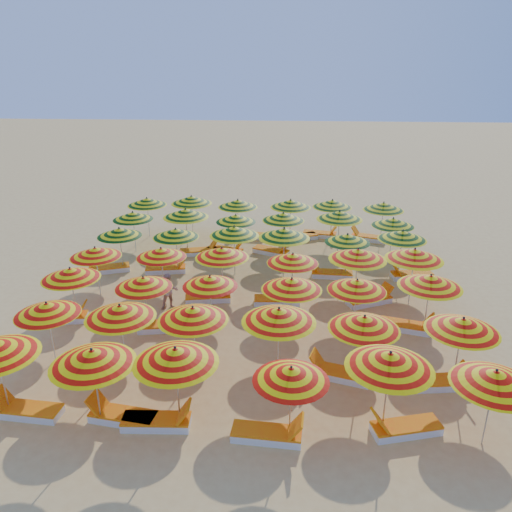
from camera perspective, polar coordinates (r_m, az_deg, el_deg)
name	(u,v)px	position (r m, az deg, el deg)	size (l,w,h in m)	color
ground	(255,299)	(19.22, -0.11, -4.99)	(120.00, 120.00, 0.00)	#E3B764
umbrella_1	(92,357)	(12.81, -18.20, -10.95)	(2.58, 2.58, 2.20)	silver
umbrella_2	(176,356)	(12.37, -9.18, -11.19)	(2.27, 2.27, 2.22)	silver
umbrella_3	(291,374)	(12.04, 4.03, -13.33)	(2.03, 2.03, 1.95)	silver
umbrella_4	(390,361)	(12.42, 15.05, -11.47)	(2.32, 2.32, 2.24)	silver
umbrella_5	(495,378)	(12.83, 25.67, -12.49)	(2.03, 2.03, 2.11)	silver
umbrella_6	(47,309)	(15.92, -22.77, -5.59)	(2.05, 2.05, 2.02)	silver
umbrella_7	(120,312)	(14.81, -15.27, -6.15)	(2.35, 2.35, 2.15)	silver
umbrella_8	(193,314)	(14.30, -7.22, -6.57)	(2.46, 2.46, 2.15)	silver
umbrella_9	(279,315)	(13.97, 2.64, -6.79)	(2.60, 2.60, 2.23)	silver
umbrella_10	(364,323)	(14.12, 12.28, -7.46)	(2.43, 2.43, 2.11)	silver
umbrella_11	(463,325)	(14.77, 22.55, -7.29)	(2.02, 2.02, 2.13)	silver
umbrella_12	(70,274)	(17.99, -20.45, -1.89)	(2.23, 2.23, 2.10)	silver
umbrella_13	(144,282)	(16.81, -12.73, -2.97)	(1.91, 1.91, 2.01)	silver
umbrella_14	(210,281)	(16.64, -5.28, -2.90)	(1.92, 1.92, 1.96)	silver
umbrella_15	(292,284)	(16.12, 4.11, -3.23)	(2.54, 2.54, 2.10)	silver
umbrella_16	(357,285)	(16.44, 11.47, -3.30)	(1.94, 1.94, 2.05)	silver
umbrella_17	(430,281)	(17.05, 19.31, -2.75)	(2.09, 2.09, 2.19)	silver
umbrella_18	(95,252)	(19.79, -17.89, 0.41)	(1.93, 1.93, 2.05)	silver
umbrella_19	(161,253)	(19.19, -10.78, 0.36)	(2.08, 2.08, 2.02)	silver
umbrella_20	(222,253)	(18.59, -3.91, 0.38)	(2.61, 2.61, 2.15)	silver
umbrella_21	(293,258)	(18.33, 4.22, -0.29)	(2.43, 2.43, 2.03)	silver
umbrella_22	(358,254)	(18.51, 11.56, 0.18)	(2.42, 2.42, 2.25)	silver
umbrella_23	(414,254)	(19.05, 17.66, 0.17)	(2.40, 2.40, 2.24)	silver
umbrella_24	(119,232)	(21.95, -15.35, 2.64)	(2.09, 2.09, 2.00)	silver
umbrella_25	(176,233)	(21.17, -9.16, 2.61)	(2.37, 2.37, 2.06)	silver
umbrella_26	(234,231)	(20.76, -2.51, 2.86)	(2.26, 2.26, 2.21)	silver
umbrella_27	(284,233)	(20.41, 3.24, 2.62)	(2.62, 2.62, 2.25)	silver
umbrella_28	(348,238)	(20.83, 10.42, 1.99)	(2.37, 2.37, 1.98)	silver
umbrella_29	(402,235)	(21.35, 16.39, 2.31)	(2.61, 2.61, 2.12)	silver
umbrella_30	(133,216)	(24.13, -13.90, 4.47)	(2.18, 2.18, 2.00)	silver
umbrella_31	(186,213)	(23.35, -8.05, 4.88)	(2.47, 2.47, 2.24)	silver
umbrella_32	(236,218)	(23.18, -2.31, 4.32)	(2.08, 2.08, 1.96)	silver
umbrella_33	(283,217)	(23.09, 3.14, 4.51)	(2.02, 2.02, 2.08)	silver
umbrella_34	(340,215)	(23.14, 9.54, 4.62)	(2.75, 2.75, 2.23)	silver
umbrella_35	(393,222)	(23.28, 15.40, 3.76)	(2.19, 2.19, 2.02)	silver
umbrella_36	(147,202)	(26.07, -12.35, 6.09)	(2.54, 2.54, 2.11)	silver
umbrella_37	(191,200)	(25.70, -7.39, 6.38)	(2.76, 2.76, 2.21)	silver
umbrella_38	(238,203)	(25.16, -2.09, 6.02)	(2.36, 2.36, 2.11)	silver
umbrella_39	(291,204)	(25.00, 3.99, 5.99)	(2.58, 2.58, 2.16)	silver
umbrella_40	(332,204)	(25.46, 8.72, 5.95)	(2.50, 2.50, 2.10)	silver
umbrella_41	(384,206)	(25.36, 14.37, 5.52)	(2.46, 2.46, 2.13)	silver
lounger_0	(27,410)	(14.73, -24.73, -15.71)	(1.77, 0.71, 0.69)	white
lounger_1	(122,416)	(13.74, -15.09, -17.21)	(1.80, 0.84, 0.69)	white
lounger_2	(158,421)	(13.38, -11.11, -18.04)	(1.76, 0.66, 0.69)	white
lounger_3	(269,434)	(12.81, 1.45, -19.64)	(1.77, 0.70, 0.69)	white
lounger_4	(404,428)	(13.47, 16.59, -18.30)	(1.82, 1.00, 0.69)	white
lounger_5	(338,373)	(14.98, 9.41, -13.06)	(1.83, 1.05, 0.69)	white
lounger_6	(437,382)	(15.31, 20.03, -13.39)	(1.80, 0.82, 0.69)	white
lounger_7	(63,317)	(18.92, -21.15, -6.52)	(1.80, 0.83, 0.69)	white
lounger_8	(165,326)	(17.40, -10.37, -7.85)	(1.80, 0.85, 0.69)	white
lounger_9	(407,326)	(17.86, 16.89, -7.67)	(1.82, 1.01, 0.69)	white
lounger_10	(209,297)	(19.15, -5.37, -4.69)	(1.81, 0.88, 0.69)	white
lounger_11	(278,300)	(18.86, 2.56, -5.05)	(1.76, 0.68, 0.69)	white
lounger_12	(370,300)	(19.35, 12.91, -4.89)	(1.82, 1.24, 0.69)	white
lounger_13	(108,268)	(22.54, -16.54, -1.37)	(1.83, 1.16, 0.69)	white
lounger_14	(167,269)	(21.92, -10.15, -1.44)	(1.81, 0.89, 0.69)	white
lounger_15	(331,274)	(21.33, 8.55, -2.00)	(1.76, 0.66, 0.69)	white
lounger_16	(411,275)	(21.97, 17.26, -2.06)	(1.80, 0.86, 0.69)	white
lounger_17	(200,251)	(23.69, -6.47, 0.55)	(1.82, 1.01, 0.69)	white
lounger_18	(226,250)	(23.69, -3.48, 0.65)	(1.83, 1.12, 0.69)	white
lounger_19	(272,251)	(23.57, 1.83, 0.57)	(1.82, 1.24, 0.69)	white
lounger_20	(248,235)	(25.70, -0.91, 2.39)	(1.78, 0.73, 0.69)	white
lounger_21	(300,237)	(25.57, 5.02, 2.20)	(1.82, 1.20, 0.69)	white
lounger_22	(321,234)	(26.09, 7.38, 2.51)	(1.80, 0.85, 0.69)	white
lounger_23	(368,237)	(26.01, 12.64, 2.09)	(1.83, 1.08, 0.69)	white
beachgoer_b	(169,292)	(18.53, -9.89, -4.02)	(0.67, 0.52, 1.38)	tan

